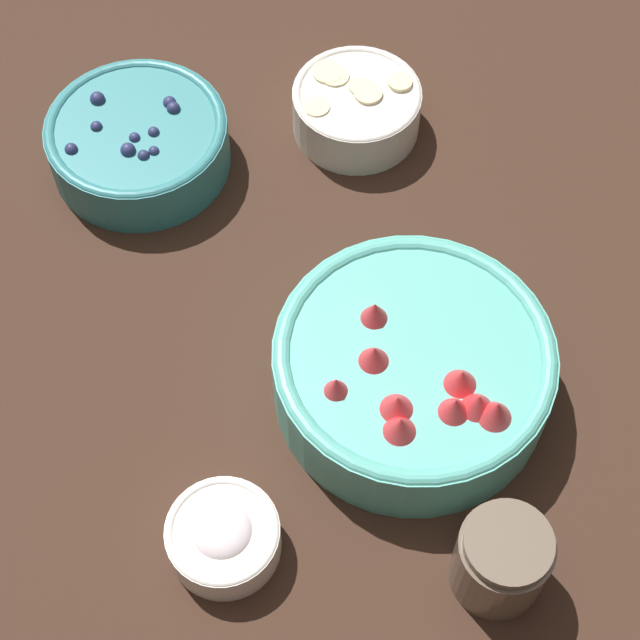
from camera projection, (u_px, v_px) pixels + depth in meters
ground_plane at (289, 350)px, 1.02m from camera, size 4.00×4.00×0.00m
bowl_strawberries at (413, 368)px, 0.96m from camera, size 0.25×0.25×0.10m
bowl_blueberries at (138, 140)px, 1.11m from camera, size 0.19×0.19×0.07m
bowl_bananas at (356, 106)px, 1.14m from camera, size 0.14×0.14×0.06m
bowl_cream at (223, 536)px, 0.90m from camera, size 0.10×0.10×0.05m
jar_chocolate at (501, 561)px, 0.87m from camera, size 0.08×0.08×0.09m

